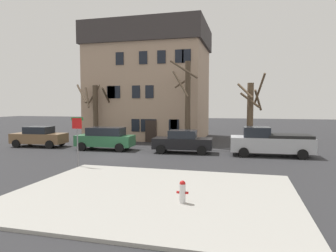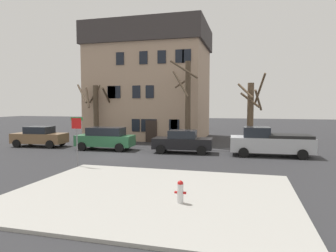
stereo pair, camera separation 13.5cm
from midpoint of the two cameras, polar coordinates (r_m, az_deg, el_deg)
The scene contains 13 objects.
ground_plane at distance 21.20m, azimuth -9.22°, elevation -5.70°, with size 120.00×120.00×0.00m, color #2D2D30.
sidewalk_slab at distance 12.16m, azimuth -2.84°, elevation -12.80°, with size 11.04×8.52×0.12m, color #A8A59E.
building_main at distance 32.97m, azimuth -3.29°, elevation 8.36°, with size 12.39×8.84×11.89m.
tree_bare_near at distance 29.92m, azimuth -13.52°, elevation 3.03°, with size 3.32×3.29×6.12m.
tree_bare_mid at distance 25.93m, azimuth 3.83°, elevation 4.76°, with size 2.42×2.58×7.30m.
tree_bare_far at distance 26.47m, azimuth 15.66°, elevation 2.68°, with size 2.36×2.36×6.22m.
car_brown_sedan at distance 27.82m, azimuth -23.13°, elevation -1.85°, with size 4.60×2.32×1.72m.
car_green_wagon at distance 24.25m, azimuth -11.69°, elevation -2.29°, with size 4.61×2.10×1.79m.
car_black_sedan at distance 22.31m, azimuth 2.94°, elevation -2.98°, with size 4.47×2.17×1.68m.
pickup_truck_silver at distance 22.09m, azimuth 19.02°, elevation -2.91°, with size 5.58×2.42×2.02m.
fire_hydrant at distance 10.82m, azimuth 2.73°, elevation -12.33°, with size 0.42×0.22×0.80m.
street_sign_pole at distance 17.64m, azimuth -16.78°, elevation -1.21°, with size 0.76×0.07×2.88m.
bicycle_leaning at distance 29.62m, azimuth -13.18°, elevation -2.24°, with size 1.74×0.32×1.03m.
Camera 2 is at (8.58, -19.06, 3.60)m, focal length 32.01 mm.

